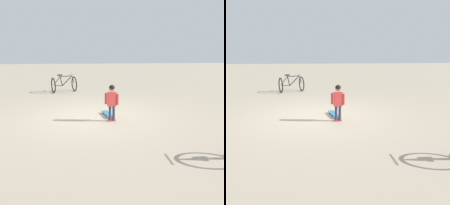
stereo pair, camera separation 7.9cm
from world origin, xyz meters
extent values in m
plane|color=tan|center=(0.00, 0.00, 0.00)|extent=(50.00, 50.00, 0.00)
cylinder|color=#2D3351|center=(-0.52, 0.54, 0.24)|extent=(0.08, 0.08, 0.42)
cube|color=#B73333|center=(-0.51, 0.51, 0.03)|extent=(0.10, 0.16, 0.05)
cylinder|color=#2D3351|center=(-0.63, 0.52, 0.24)|extent=(0.08, 0.08, 0.42)
cube|color=#B73333|center=(-0.62, 0.49, 0.03)|extent=(0.10, 0.16, 0.05)
cube|color=#D13838|center=(-0.57, 0.53, 0.65)|extent=(0.26, 0.17, 0.40)
cylinder|color=#D13838|center=(-0.40, 0.45, 0.65)|extent=(0.06, 0.06, 0.32)
cylinder|color=#D13838|center=(-0.73, 0.57, 0.65)|extent=(0.06, 0.06, 0.32)
sphere|color=#9E7051|center=(-0.57, 0.53, 0.96)|extent=(0.17, 0.17, 0.17)
sphere|color=black|center=(-0.57, 0.54, 0.98)|extent=(0.16, 0.16, 0.16)
cube|color=teal|center=(-0.49, -0.03, 0.07)|extent=(0.35, 0.79, 0.02)
cube|color=#B7B7BC|center=(-0.43, -0.29, 0.05)|extent=(0.11, 0.05, 0.02)
cube|color=#B7B7BC|center=(-0.55, 0.23, 0.05)|extent=(0.11, 0.05, 0.02)
cylinder|color=beige|center=(-0.36, -0.28, 0.03)|extent=(0.04, 0.06, 0.06)
cylinder|color=beige|center=(-0.50, -0.31, 0.03)|extent=(0.04, 0.06, 0.06)
cylinder|color=beige|center=(-0.47, 0.25, 0.03)|extent=(0.04, 0.06, 0.06)
cylinder|color=beige|center=(-0.62, 0.22, 0.03)|extent=(0.04, 0.06, 0.06)
torus|color=black|center=(0.83, -4.51, 0.36)|extent=(0.32, 0.67, 0.71)
torus|color=black|center=(1.77, -4.11, 0.36)|extent=(0.32, 0.67, 0.71)
cylinder|color=#B7B7BC|center=(0.83, -4.51, 0.36)|extent=(0.08, 0.08, 0.06)
cylinder|color=#B7B7BC|center=(1.77, -4.11, 0.36)|extent=(0.08, 0.08, 0.06)
cylinder|color=black|center=(1.15, -4.38, 0.53)|extent=(0.49, 0.24, 0.48)
cylinder|color=black|center=(1.19, -4.36, 0.75)|extent=(0.56, 0.26, 0.06)
cylinder|color=black|center=(1.42, -4.26, 0.54)|extent=(0.14, 0.09, 0.48)
cylinder|color=black|center=(1.57, -4.20, 0.33)|extent=(0.41, 0.20, 0.08)
cylinder|color=black|center=(1.61, -4.18, 0.55)|extent=(0.33, 0.16, 0.40)
cylinder|color=black|center=(0.87, -4.49, 0.56)|extent=(0.13, 0.08, 0.41)
cube|color=black|center=(1.46, -4.24, 0.82)|extent=(0.24, 0.18, 0.05)
cylinder|color=#B7B7BC|center=(0.92, -4.47, 0.84)|extent=(0.20, 0.43, 0.02)
camera|label=1|loc=(0.00, 7.14, 2.08)|focal=38.39mm
camera|label=2|loc=(-0.07, 7.14, 2.08)|focal=38.39mm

